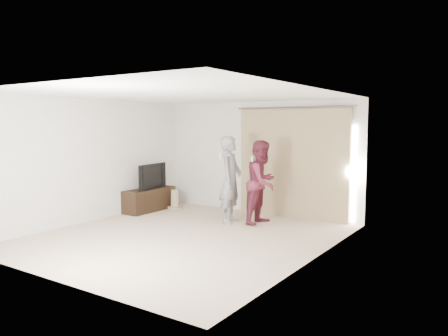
{
  "coord_description": "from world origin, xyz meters",
  "views": [
    {
      "loc": [
        4.97,
        -6.16,
        2.05
      ],
      "look_at": [
        0.07,
        1.2,
        1.18
      ],
      "focal_mm": 35.0,
      "sensor_mm": 36.0,
      "label": 1
    }
  ],
  "objects_px": {
    "tv_console": "(149,200)",
    "person_woman": "(262,182)",
    "tv": "(149,176)",
    "person_man": "(231,180)"
  },
  "relations": [
    {
      "from": "tv",
      "to": "person_woman",
      "type": "xyz_separation_m",
      "value": [
        2.92,
        0.3,
        0.03
      ]
    },
    {
      "from": "tv",
      "to": "person_woman",
      "type": "distance_m",
      "value": 2.93
    },
    {
      "from": "tv_console",
      "to": "person_woman",
      "type": "relative_size",
      "value": 0.8
    },
    {
      "from": "tv_console",
      "to": "person_woman",
      "type": "bearing_deg",
      "value": 5.86
    },
    {
      "from": "person_man",
      "to": "person_woman",
      "type": "relative_size",
      "value": 1.05
    },
    {
      "from": "tv_console",
      "to": "tv",
      "type": "distance_m",
      "value": 0.57
    },
    {
      "from": "tv",
      "to": "person_woman",
      "type": "relative_size",
      "value": 0.6
    },
    {
      "from": "person_man",
      "to": "tv",
      "type": "bearing_deg",
      "value": -179.68
    },
    {
      "from": "tv",
      "to": "tv_console",
      "type": "bearing_deg",
      "value": -0.0
    },
    {
      "from": "person_man",
      "to": "person_woman",
      "type": "distance_m",
      "value": 0.67
    }
  ]
}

